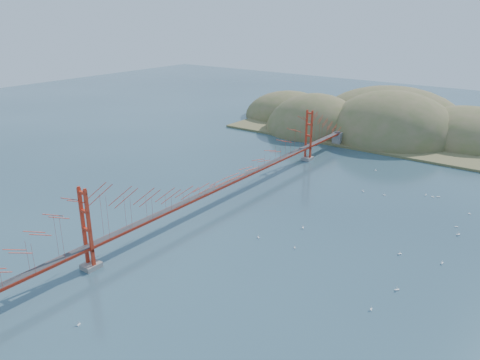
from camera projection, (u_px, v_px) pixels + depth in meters
The scene contains 20 objects.
ground at pixel (228, 200), 85.92m from camera, with size 320.00×320.00×0.00m, color #294452.
bridge at pixel (228, 163), 83.63m from camera, with size 2.20×94.40×12.00m.
far_headlands at pixel (378, 129), 136.28m from camera, with size 84.00×58.00×25.00m.
sailboat_7 at pixel (456, 226), 75.14m from camera, with size 0.50×0.43×0.57m.
sailboat_15 at pixel (426, 195), 87.84m from camera, with size 0.42×0.49×0.56m.
sailboat_10 at pixel (79, 324), 51.89m from camera, with size 0.51×0.53×0.60m.
sailboat_3 at pixel (384, 195), 87.84m from camera, with size 0.52×0.46×0.60m.
sailboat_8 at pixel (438, 196), 87.03m from camera, with size 0.59×0.55×0.67m.
sailboat_4 at pixel (442, 263), 64.35m from camera, with size 0.50×0.54×0.61m.
sailboat_6 at pixel (258, 237), 71.59m from camera, with size 0.62×0.62×0.65m.
sailboat_12 at pixel (376, 170), 101.23m from camera, with size 0.52×0.49×0.58m.
sailboat_16 at pixel (363, 191), 89.66m from camera, with size 0.60×0.60×0.64m.
sailboat_1 at pixel (295, 247), 68.54m from camera, with size 0.53×0.53×0.55m.
sailboat_0 at pixel (303, 227), 74.75m from camera, with size 0.59×0.59×0.67m.
sailboat_14 at pixel (400, 253), 66.81m from camera, with size 0.63×0.63×0.66m.
sailboat_5 at pixel (371, 309), 54.52m from camera, with size 0.47×0.53×0.60m.
sailboat_9 at pixel (458, 234), 72.51m from camera, with size 0.69×0.69×0.72m.
sailboat_13 at pixel (397, 289), 58.28m from camera, with size 0.67×0.67×0.71m.
sailboat_extra_0 at pixel (433, 197), 86.98m from camera, with size 0.53×0.46×0.61m.
sailboat_extra_1 at pixel (470, 213), 79.89m from camera, with size 0.50×0.48×0.56m.
Camera 1 is at (49.16, -62.36, 33.07)m, focal length 35.00 mm.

